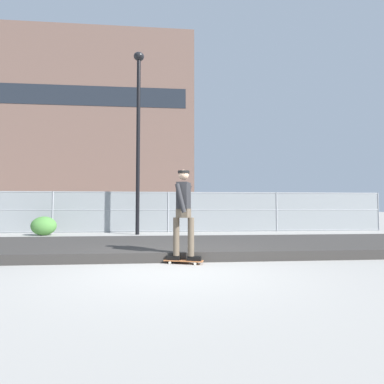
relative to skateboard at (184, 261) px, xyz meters
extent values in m
plane|color=gray|center=(-0.23, -0.51, -0.06)|extent=(120.00, 120.00, 0.00)
cube|color=#33302D|center=(-0.23, 1.98, 0.05)|extent=(15.17, 3.77, 0.21)
cube|color=#9E5B33|center=(0.00, 0.00, 0.00)|extent=(0.82, 0.43, 0.02)
cylinder|color=silver|center=(0.28, 0.01, -0.03)|extent=(0.06, 0.04, 0.05)
cylinder|color=silver|center=(0.22, -0.16, -0.03)|extent=(0.06, 0.04, 0.05)
cylinder|color=silver|center=(-0.22, 0.16, -0.03)|extent=(0.06, 0.04, 0.05)
cylinder|color=silver|center=(-0.28, -0.01, -0.03)|extent=(0.06, 0.04, 0.05)
cube|color=#99999E|center=(0.25, -0.08, -0.01)|extent=(0.09, 0.15, 0.01)
cube|color=#99999E|center=(-0.25, 0.08, -0.01)|extent=(0.09, 0.15, 0.01)
cube|color=black|center=(0.21, -0.07, 0.06)|extent=(0.30, 0.18, 0.09)
cube|color=black|center=(-0.21, 0.07, 0.06)|extent=(0.30, 0.18, 0.09)
cylinder|color=brown|center=(0.15, -0.05, 0.49)|extent=(0.13, 0.13, 0.77)
cylinder|color=brown|center=(-0.15, 0.05, 0.49)|extent=(0.13, 0.13, 0.77)
cube|color=brown|center=(0.00, 0.00, 0.97)|extent=(0.33, 0.40, 0.18)
cube|color=#262628|center=(0.00, 0.00, 1.33)|extent=(0.32, 0.43, 0.54)
cylinder|color=#262628|center=(0.07, 0.23, 1.27)|extent=(0.25, 0.16, 0.58)
cylinder|color=#262628|center=(-0.07, -0.23, 1.27)|extent=(0.25, 0.16, 0.58)
sphere|color=tan|center=(0.00, 0.00, 1.75)|extent=(0.21, 0.21, 0.21)
cylinder|color=black|center=(0.00, 0.00, 1.81)|extent=(0.24, 0.24, 0.05)
cylinder|color=gray|center=(-5.36, 7.81, 0.87)|extent=(0.06, 0.06, 1.85)
cylinder|color=gray|center=(-0.23, 7.81, 0.87)|extent=(0.06, 0.06, 1.85)
cylinder|color=gray|center=(4.89, 7.81, 0.87)|extent=(0.06, 0.06, 1.85)
cylinder|color=gray|center=(10.01, 7.81, 0.87)|extent=(0.06, 0.06, 1.85)
cylinder|color=gray|center=(-0.23, 7.81, 1.75)|extent=(20.49, 0.04, 0.04)
cylinder|color=gray|center=(-0.23, 7.81, 0.96)|extent=(20.49, 0.04, 0.04)
cylinder|color=gray|center=(-0.23, 7.81, 0.00)|extent=(20.49, 0.04, 0.04)
cube|color=gray|center=(-0.23, 7.81, 0.87)|extent=(20.49, 0.01, 1.85)
cylinder|color=black|center=(-1.53, 6.68, 3.66)|extent=(0.16, 0.16, 7.43)
ellipsoid|color=black|center=(-1.53, 6.68, 7.55)|extent=(0.44, 0.44, 0.36)
cube|color=maroon|center=(-3.21, 10.11, 0.61)|extent=(4.45, 1.93, 0.70)
cube|color=#23282D|center=(-3.41, 10.11, 1.28)|extent=(2.25, 1.67, 0.64)
cylinder|color=black|center=(-1.87, 11.01, 0.26)|extent=(0.65, 0.26, 0.64)
cylinder|color=black|center=(-1.82, 9.30, 0.26)|extent=(0.65, 0.26, 0.64)
cylinder|color=black|center=(-4.60, 10.92, 0.26)|extent=(0.65, 0.26, 0.64)
cylinder|color=black|center=(-4.55, 9.21, 0.26)|extent=(0.65, 0.26, 0.64)
cube|color=brown|center=(-10.46, 38.75, 11.99)|extent=(27.48, 13.89, 24.09)
cube|color=#1E232B|center=(-10.46, 31.79, 14.88)|extent=(25.28, 0.04, 2.50)
ellipsoid|color=#477F38|center=(-5.28, 6.65, 0.33)|extent=(0.99, 0.81, 0.77)
camera|label=1|loc=(-0.38, -6.21, 1.09)|focal=28.46mm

